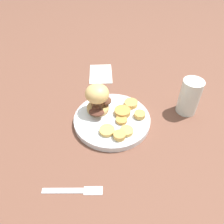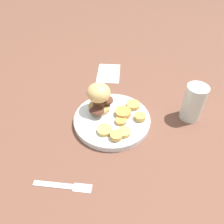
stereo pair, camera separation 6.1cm
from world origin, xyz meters
The scene contains 13 objects.
ground_plane centered at (0.00, 0.00, 0.00)m, with size 4.00×4.00×0.00m, color brown.
dinner_plate centered at (0.00, 0.00, 0.01)m, with size 0.26×0.26×0.02m.
sandwich centered at (0.05, 0.03, 0.07)m, with size 0.10×0.11×0.10m.
potato_round_0 centered at (0.01, -0.04, 0.03)m, with size 0.06×0.06×0.02m, color #BC8942.
potato_round_1 centered at (-0.08, -0.02, 0.03)m, with size 0.04×0.04×0.01m, color tan.
potato_round_2 centered at (0.04, -0.09, 0.03)m, with size 0.05×0.05×0.01m, color tan.
potato_round_3 centered at (-0.06, 0.04, 0.03)m, with size 0.05×0.05×0.01m, color tan.
potato_round_4 centered at (-0.09, 0.01, 0.03)m, with size 0.04×0.04×0.02m, color tan.
potato_round_5 centered at (-0.03, -0.09, 0.03)m, with size 0.04×0.04×0.02m, color tan.
potato_round_6 centered at (-0.03, -0.02, 0.03)m, with size 0.04×0.04×0.01m, color #BC8942.
fork centered at (-0.20, 0.18, 0.00)m, with size 0.07×0.16×0.00m.
drinking_glass centered at (-0.04, -0.27, 0.06)m, with size 0.07×0.07×0.13m.
napkin centered at (0.30, -0.06, 0.00)m, with size 0.15×0.10×0.01m, color white.
Camera 2 is at (-0.51, 0.12, 0.54)m, focal length 35.00 mm.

